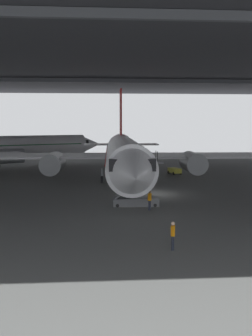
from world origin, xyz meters
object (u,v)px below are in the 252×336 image
object	(u,v)px
airplane_distant	(5,147)
baggage_tug	(175,171)
crew_worker_near_nose	(173,234)
boarding_stairs	(136,197)
airplane_main	(124,155)
crew_worker_by_stairs	(150,199)

from	to	relation	value
airplane_distant	baggage_tug	xyz separation A→B (m)	(26.96, -11.97, -2.91)
crew_worker_near_nose	airplane_distant	xyz separation A→B (m)	(-20.10, 45.96, 2.49)
crew_worker_near_nose	airplane_distant	world-z (taller)	airplane_distant
boarding_stairs	airplane_distant	bearing A→B (deg)	119.83
boarding_stairs	baggage_tug	distance (m)	22.93
airplane_main	airplane_distant	size ratio (longest dim) A/B	1.19
airplane_distant	baggage_tug	world-z (taller)	airplane_distant
boarding_stairs	crew_worker_near_nose	bearing A→B (deg)	-86.00
airplane_main	airplane_distant	xyz separation A→B (m)	(-18.88, 22.43, -0.20)
airplane_main	airplane_distant	bearing A→B (deg)	130.09
crew_worker_by_stairs	airplane_distant	bearing A→B (deg)	119.53
airplane_distant	airplane_main	bearing A→B (deg)	-49.91
crew_worker_by_stairs	baggage_tug	size ratio (longest dim) A/B	0.68
baggage_tug	airplane_distant	bearing A→B (deg)	156.06
crew_worker_by_stairs	baggage_tug	distance (m)	24.57
airplane_main	boarding_stairs	xyz separation A→B (m)	(0.36, -11.13, -2.88)
crew_worker_by_stairs	boarding_stairs	bearing A→B (deg)	114.32
crew_worker_near_nose	boarding_stairs	bearing A→B (deg)	94.00
crew_worker_by_stairs	airplane_distant	distance (m)	40.95
baggage_tug	crew_worker_near_nose	bearing A→B (deg)	-101.41
boarding_stairs	crew_worker_by_stairs	distance (m)	2.22
airplane_main	crew_worker_by_stairs	bearing A→B (deg)	-84.48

